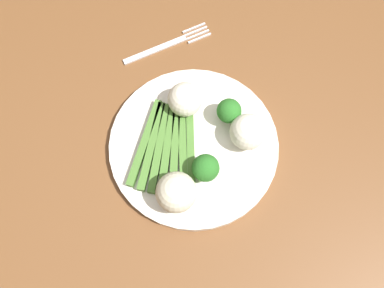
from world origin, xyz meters
TOP-DOWN VIEW (x-y plane):
  - ground_plane at (0.00, 0.00)m, footprint 6.00×6.00m
  - dining_table at (0.00, 0.00)m, footprint 1.15×1.07m
  - plate at (-0.04, -0.00)m, footprint 0.28×0.28m
  - asparagus_bundle at (-0.05, -0.04)m, footprint 0.17×0.13m
  - broccoli_back_right at (0.01, 0.01)m, footprint 0.04×0.04m
  - broccoli_front_left at (-0.08, 0.06)m, footprint 0.04×0.04m
  - cauliflower_back at (-0.04, 0.09)m, footprint 0.06×0.06m
  - cauliflower_front at (-0.11, 0.00)m, footprint 0.06×0.06m
  - cauliflower_near_center at (0.03, -0.04)m, footprint 0.06×0.06m
  - fork at (-0.25, -0.00)m, footprint 0.06×0.16m

SIDE VIEW (x-z plane):
  - ground_plane at x=0.00m, z-range -0.02..0.00m
  - dining_table at x=0.00m, z-range 0.26..0.99m
  - fork at x=-0.25m, z-range 0.72..0.73m
  - plate at x=-0.04m, z-range 0.72..0.74m
  - asparagus_bundle at x=-0.05m, z-range 0.74..0.75m
  - cauliflower_front at x=-0.11m, z-range 0.74..0.79m
  - broccoli_front_left at x=-0.08m, z-range 0.74..0.79m
  - cauliflower_back at x=-0.04m, z-range 0.74..0.80m
  - broccoli_back_right at x=0.01m, z-range 0.74..0.79m
  - cauliflower_near_center at x=0.03m, z-range 0.74..0.80m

